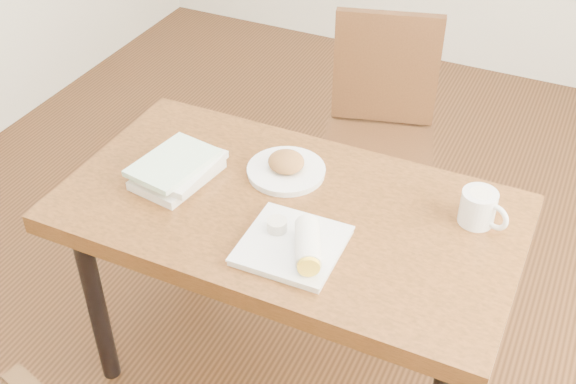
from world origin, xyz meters
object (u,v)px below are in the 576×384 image
at_px(table, 288,229).
at_px(book_stack, 178,169).
at_px(plate_scone, 286,168).
at_px(coffee_mug, 479,207).
at_px(chair_far, 380,123).
at_px(plate_burrito, 297,245).

xyz_separation_m(table, book_stack, (-0.35, -0.02, 0.12)).
xyz_separation_m(plate_scone, coffee_mug, (0.58, 0.02, 0.03)).
distance_m(chair_far, plate_burrito, 1.03).
xyz_separation_m(chair_far, plate_burrito, (0.10, -1.00, 0.23)).
relative_size(chair_far, plate_scone, 4.01).
height_order(plate_scone, book_stack, plate_scone).
xyz_separation_m(chair_far, book_stack, (-0.35, -0.85, 0.24)).
height_order(plate_scone, plate_burrito, plate_burrito).
relative_size(plate_scone, plate_burrito, 0.89).
bearing_deg(plate_burrito, chair_far, 95.81).
relative_size(table, plate_scone, 5.52).
bearing_deg(plate_scone, book_stack, -151.14).
height_order(plate_burrito, book_stack, plate_burrito).
distance_m(table, book_stack, 0.37).
bearing_deg(book_stack, table, 3.14).
xyz_separation_m(table, plate_scone, (-0.07, 0.14, 0.11)).
relative_size(chair_far, coffee_mug, 6.69).
bearing_deg(plate_burrito, coffee_mug, 38.97).
distance_m(coffee_mug, plate_burrito, 0.52).
distance_m(table, plate_scone, 0.19).
xyz_separation_m(table, coffee_mug, (0.50, 0.16, 0.14)).
bearing_deg(coffee_mug, table, -162.62).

